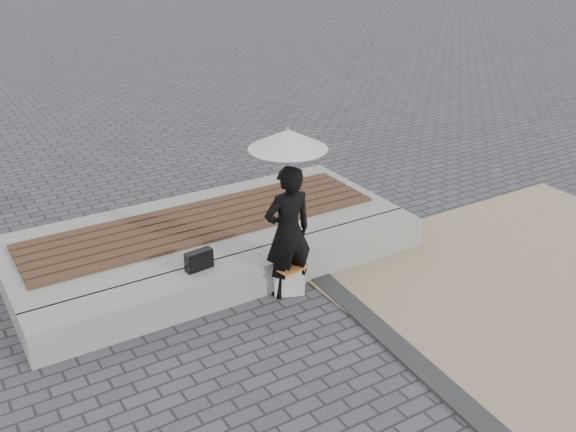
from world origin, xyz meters
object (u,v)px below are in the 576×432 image
object	(u,v)px
seating_ledge	(247,275)
handbag	(199,260)
canvas_tote	(289,280)
parasol	(288,139)
woman	(288,233)

from	to	relation	value
seating_ledge	handbag	bearing A→B (deg)	169.20
canvas_tote	handbag	bearing A→B (deg)	175.50
handbag	canvas_tote	size ratio (longest dim) A/B	0.87
seating_ledge	handbag	xyz separation A→B (m)	(-0.55, 0.10, 0.31)
parasol	canvas_tote	distance (m)	1.71
parasol	handbag	world-z (taller)	parasol
woman	handbag	distance (m)	1.04
seating_ledge	parasol	xyz separation A→B (m)	(0.36, -0.31, 1.69)
seating_ledge	woman	xyz separation A→B (m)	(0.36, -0.31, 0.60)
woman	canvas_tote	xyz separation A→B (m)	(0.01, -0.01, -0.61)
handbag	parasol	bearing A→B (deg)	-30.64
woman	handbag	size ratio (longest dim) A/B	4.99
seating_ledge	woman	distance (m)	0.77
parasol	canvas_tote	bearing A→B (deg)	-51.11
parasol	handbag	bearing A→B (deg)	155.44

